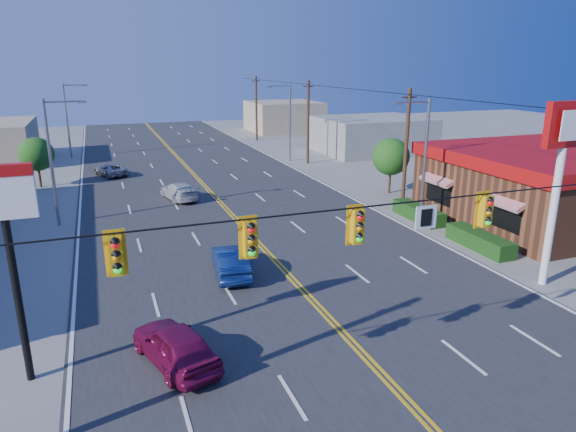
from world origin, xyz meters
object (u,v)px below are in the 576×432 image
object	(u,v)px
kfc_pylon	(561,158)
car_magenta	(175,346)
car_blue	(230,262)
signal_span	(388,239)
kfc	(555,184)
car_silver	(110,170)
pizza_hut_sign	(7,231)
car_white	(179,192)

from	to	relation	value
kfc_pylon	car_magenta	distance (m)	18.16
car_magenta	car_blue	world-z (taller)	car_magenta
signal_span	kfc_pylon	size ratio (longest dim) A/B	2.86
kfc	car_silver	distance (m)	36.65
car_magenta	pizza_hut_sign	bearing A→B (deg)	-27.63
kfc_pylon	signal_span	bearing A→B (deg)	-160.22
car_magenta	car_white	bearing A→B (deg)	-116.42
signal_span	kfc	size ratio (longest dim) A/B	1.49
signal_span	car_white	world-z (taller)	signal_span
car_silver	car_blue	bearing A→B (deg)	77.91
car_blue	car_silver	bearing A→B (deg)	-73.60
signal_span	car_silver	world-z (taller)	signal_span
car_white	signal_span	bearing A→B (deg)	84.45
signal_span	car_silver	size ratio (longest dim) A/B	5.98
kfc_pylon	car_silver	xyz separation A→B (m)	(-18.30, 32.49, -5.48)
kfc_pylon	car_magenta	bearing A→B (deg)	-177.19
car_white	car_blue	bearing A→B (deg)	78.93
kfc_pylon	car_magenta	xyz separation A→B (m)	(-17.35, -0.85, -5.32)
signal_span	car_blue	world-z (taller)	signal_span
kfc	car_magenta	xyz separation A→B (m)	(-26.25, -8.85, -1.66)
signal_span	pizza_hut_sign	xyz separation A→B (m)	(-10.88, 4.00, 0.30)
signal_span	kfc_pylon	bearing A→B (deg)	19.78
pizza_hut_sign	car_magenta	xyz separation A→B (m)	(4.65, -0.85, -4.46)
kfc	car_white	size ratio (longest dim) A/B	3.66
pizza_hut_sign	car_white	xyz separation A→B (m)	(8.29, 21.69, -4.54)
car_white	car_silver	world-z (taller)	car_white
signal_span	car_blue	size ratio (longest dim) A/B	5.74
kfc_pylon	car_magenta	world-z (taller)	kfc_pylon
kfc_pylon	car_white	xyz separation A→B (m)	(-13.71, 21.69, -5.40)
car_magenta	car_silver	world-z (taller)	car_magenta
car_silver	pizza_hut_sign	bearing A→B (deg)	61.41
car_white	pizza_hut_sign	bearing A→B (deg)	57.78
car_white	car_silver	size ratio (longest dim) A/B	1.10
signal_span	car_magenta	size ratio (longest dim) A/B	5.72
car_blue	car_white	size ratio (longest dim) A/B	0.95
kfc_pylon	car_blue	bearing A→B (deg)	155.94
kfc	car_white	bearing A→B (deg)	148.81
kfc_pylon	pizza_hut_sign	xyz separation A→B (m)	(-22.00, 0.00, -0.86)
pizza_hut_sign	car_blue	distance (m)	11.27
pizza_hut_sign	car_magenta	size ratio (longest dim) A/B	1.61
kfc	car_white	xyz separation A→B (m)	(-22.61, 13.69, -1.73)
kfc	car_white	distance (m)	26.49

